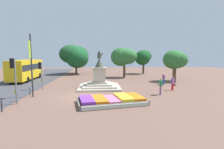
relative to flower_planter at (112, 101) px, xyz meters
The scene contains 17 objects.
ground_plane 4.00m from the flower_planter, 136.45° to the left, with size 80.08×80.08×0.00m, color brown.
flower_planter is the anchor object (origin of this frame).
statue_monument 7.30m from the flower_planter, 97.83° to the left, with size 5.01×5.01×4.52m.
traffic_light_near_crossing 8.26m from the flower_planter, behind, with size 0.41×0.30×3.77m.
traffic_light_mid_block 10.41m from the flower_planter, 139.78° to the left, with size 0.41×0.30×3.22m.
banner_pole 8.52m from the flower_planter, 158.55° to the left, with size 0.14×0.68×5.99m.
city_bus 19.38m from the flower_planter, 131.01° to the left, with size 2.59×9.15×3.25m.
pedestrian_with_handbag 8.92m from the flower_planter, 33.97° to the left, with size 0.69×0.42×1.62m.
pedestrian_near_planter 11.77m from the flower_planter, 48.73° to the left, with size 0.27×0.56×1.60m.
pedestrian_crossing_plaza 5.99m from the flower_planter, 28.95° to the left, with size 0.24×0.57×1.78m.
kerb_bollard_south 8.12m from the flower_planter, 169.34° to the right, with size 0.12×0.12×0.85m.
kerb_bollard_mid_a 8.17m from the flower_planter, behind, with size 0.15×0.15×1.01m.
kerb_bollard_mid_b 8.90m from the flower_planter, 154.69° to the left, with size 0.16×0.16×0.81m.
park_tree_far_left 16.30m from the flower_planter, 47.64° to the left, with size 3.87×3.40×4.80m.
park_tree_behind_statue 24.45m from the flower_planter, 69.71° to the left, with size 3.71×3.88×5.16m.
park_tree_far_right 17.70m from the flower_planter, 78.16° to the left, with size 4.67×3.43×5.38m.
park_tree_street_side 24.67m from the flower_planter, 104.38° to the left, with size 6.14×6.74×6.17m.
Camera 1 is at (1.85, -16.92, 4.02)m, focal length 28.00 mm.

